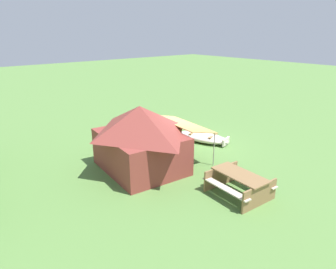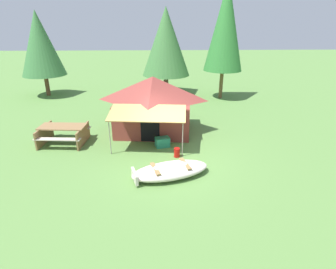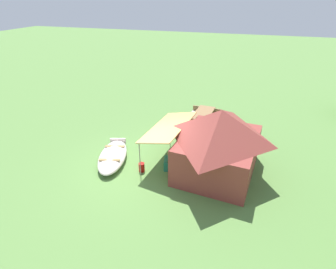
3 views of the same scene
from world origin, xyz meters
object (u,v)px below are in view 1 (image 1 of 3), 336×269
object	(u,v)px
canvas_cabin_tent	(141,137)
beached_rowboat	(203,137)
fuel_can	(178,143)
picnic_table	(239,182)
cooler_box	(170,150)

from	to	relation	value
canvas_cabin_tent	beached_rowboat	bearing A→B (deg)	-81.95
beached_rowboat	fuel_can	size ratio (longest dim) A/B	7.99
picnic_table	fuel_can	size ratio (longest dim) A/B	5.62
cooler_box	canvas_cabin_tent	bearing A→B (deg)	101.86
canvas_cabin_tent	fuel_can	xyz separation A→B (m)	(0.87, -2.62, -1.10)
picnic_table	fuel_can	xyz separation A→B (m)	(4.49, -1.39, -0.30)
canvas_cabin_tent	picnic_table	xyz separation A→B (m)	(-3.62, -1.23, -0.80)
beached_rowboat	cooler_box	world-z (taller)	beached_rowboat
picnic_table	cooler_box	size ratio (longest dim) A/B	3.53
cooler_box	fuel_can	size ratio (longest dim) A/B	1.59
canvas_cabin_tent	picnic_table	distance (m)	3.90
beached_rowboat	picnic_table	bearing A→B (deg)	146.70
cooler_box	fuel_can	xyz separation A→B (m)	(0.51, -0.89, -0.02)
canvas_cabin_tent	cooler_box	xyz separation A→B (m)	(0.36, -1.73, -1.08)
picnic_table	canvas_cabin_tent	bearing A→B (deg)	18.77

